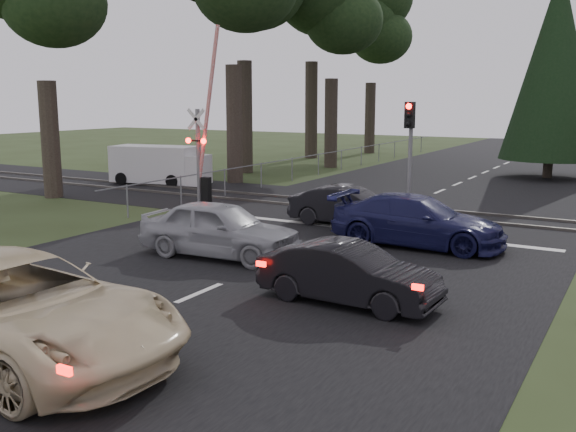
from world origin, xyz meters
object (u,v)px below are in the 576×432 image
Objects in this scene: traffic_signal_center at (410,140)px; cream_coupe at (16,309)px; dark_hatchback at (349,274)px; crossing_signal at (203,153)px; blue_sedan at (417,221)px; dark_car_far at (349,206)px; silver_car at (220,229)px; white_van at (162,165)px.

cream_coupe is at bearing -95.19° from traffic_signal_center.
traffic_signal_center is 10.15m from dark_hatchback.
blue_sedan is at bearing -16.50° from crossing_signal.
cream_coupe reaches higher than dark_hatchback.
dark_car_far is (-3.47, 7.63, 0.03)m from dark_hatchback.
traffic_signal_center reaches higher than silver_car.
silver_car is at bearing 166.00° from dark_car_far.
dark_car_far is at bearing 58.44° from blue_sedan.
traffic_signal_center is at bearing -22.20° from white_van.
cream_coupe is at bearing -63.94° from crossing_signal.
silver_car is (5.73, -6.84, -1.30)m from crossing_signal.
white_van is at bearing 65.64° from blue_sedan.
blue_sedan is at bearing -12.18° from cream_coupe.
white_van reaches higher than dark_hatchback.
crossing_signal is at bearing 78.55° from dark_car_far.
silver_car reaches higher than dark_hatchback.
blue_sedan is (9.92, -2.94, -1.33)m from crossing_signal.
white_van is (-12.34, 17.91, 0.11)m from cream_coupe.
blue_sedan is 0.99× the size of white_van.
white_van is (-5.43, 3.78, -1.09)m from crossing_signal.
white_van is at bearing 37.44° from cream_coupe.
dark_hatchback is 0.85× the size of silver_car.
crossing_signal reaches higher than cream_coupe.
silver_car is 5.81m from dark_car_far.
blue_sedan is at bearing -33.94° from white_van.
cream_coupe reaches higher than dark_car_far.
dark_hatchback is 0.75× the size of white_van.
silver_car reaches higher than blue_sedan.
dark_car_far is at bearing -32.07° from white_van.
traffic_signal_center reaches higher than cream_coupe.
crossing_signal is 7.17m from dark_car_far.
dark_car_far is at bearing 2.74° from cream_coupe.
crossing_signal reaches higher than silver_car.
dark_hatchback is at bearing -175.92° from blue_sedan.
crossing_signal is at bearing 28.93° from cream_coupe.
cream_coupe reaches higher than silver_car.
cream_coupe is 1.37× the size of silver_car.
cream_coupe reaches higher than blue_sedan.
crossing_signal is at bearing 36.75° from silver_car.
cream_coupe is at bearing -65.73° from white_van.
crossing_signal is 1.37× the size of white_van.
blue_sedan is (4.19, 3.90, -0.03)m from silver_car.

